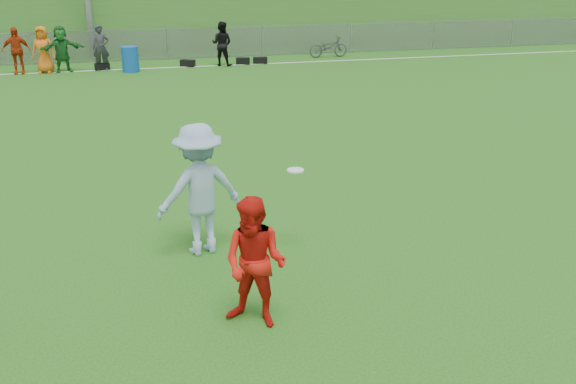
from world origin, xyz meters
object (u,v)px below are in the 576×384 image
object	(u,v)px
player_blue	(199,190)
frisbee	(295,170)
player_red_center	(255,263)
recycling_bin	(130,59)
bicycle	(328,47)

from	to	relation	value
player_blue	frisbee	xyz separation A→B (m)	(1.38, -0.29, 0.29)
player_blue	player_red_center	bearing A→B (deg)	86.11
player_red_center	recycling_bin	size ratio (longest dim) A/B	1.75
bicycle	frisbee	bearing A→B (deg)	159.66
player_red_center	recycling_bin	world-z (taller)	player_red_center
recycling_bin	bicycle	xyz separation A→B (m)	(8.20, 1.56, -0.03)
frisbee	player_red_center	bearing A→B (deg)	-117.45
player_red_center	bicycle	xyz separation A→B (m)	(6.98, 19.64, -0.38)
player_red_center	recycling_bin	bearing A→B (deg)	127.89
recycling_bin	bicycle	distance (m)	8.35
player_blue	frisbee	distance (m)	1.44
player_blue	bicycle	size ratio (longest dim) A/B	1.20
player_red_center	player_blue	bearing A→B (deg)	134.71
frisbee	recycling_bin	xyz separation A→B (m)	(-2.20, 16.20, -0.82)
player_red_center	player_blue	distance (m)	2.21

